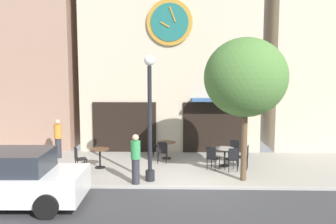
# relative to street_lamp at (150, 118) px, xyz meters

# --- Properties ---
(ground_plane) EXTENTS (27.40, 10.50, 0.13)m
(ground_plane) POSITION_rel_street_lamp_xyz_m (1.49, -0.86, -2.19)
(ground_plane) COLOR #9E998E
(clock_building) EXTENTS (8.30, 4.12, 11.33)m
(clock_building) POSITION_rel_street_lamp_xyz_m (0.56, 5.76, 3.72)
(clock_building) COLOR beige
(clock_building) RESTS_ON ground_plane
(neighbor_building_left) EXTENTS (5.28, 3.76, 12.25)m
(neighbor_building_left) POSITION_rel_street_lamp_xyz_m (-6.69, 6.26, 3.96)
(neighbor_building_left) COLOR #9E7A66
(neighbor_building_left) RESTS_ON ground_plane
(neighbor_building_right) EXTENTS (6.47, 4.46, 11.39)m
(neighbor_building_right) POSITION_rel_street_lamp_xyz_m (8.62, 6.61, 3.53)
(neighbor_building_right) COLOR beige
(neighbor_building_right) RESTS_ON ground_plane
(street_lamp) EXTENTS (0.36, 0.36, 4.26)m
(street_lamp) POSITION_rel_street_lamp_xyz_m (0.00, 0.00, 0.00)
(street_lamp) COLOR black
(street_lamp) RESTS_ON ground_plane
(street_tree) EXTENTS (2.78, 2.50, 4.83)m
(street_tree) POSITION_rel_street_lamp_xyz_m (3.19, 0.15, 1.34)
(street_tree) COLOR brown
(street_tree) RESTS_ON ground_plane
(cafe_table_rightmost) EXTENTS (0.71, 0.71, 0.75)m
(cafe_table_rightmost) POSITION_rel_street_lamp_xyz_m (-2.06, 1.56, -1.63)
(cafe_table_rightmost) COLOR black
(cafe_table_rightmost) RESTS_ON ground_plane
(cafe_table_leftmost) EXTENTS (0.76, 0.76, 0.72)m
(cafe_table_leftmost) POSITION_rel_street_lamp_xyz_m (0.47, 3.10, -1.63)
(cafe_table_leftmost) COLOR black
(cafe_table_leftmost) RESTS_ON ground_plane
(cafe_table_center_left) EXTENTS (0.74, 0.74, 0.72)m
(cafe_table_center_left) POSITION_rel_street_lamp_xyz_m (2.79, 1.97, -1.64)
(cafe_table_center_left) COLOR black
(cafe_table_center_left) RESTS_ON ground_plane
(cafe_chair_outer) EXTENTS (0.54, 0.54, 0.90)m
(cafe_chair_outer) POSITION_rel_street_lamp_xyz_m (-2.75, 1.10, -1.63)
(cafe_chair_outer) COLOR black
(cafe_chair_outer) RESTS_ON ground_plane
(cafe_chair_left_end) EXTENTS (0.57, 0.57, 0.90)m
(cafe_chair_left_end) POSITION_rel_street_lamp_xyz_m (-0.19, 3.60, -1.63)
(cafe_chair_left_end) COLOR black
(cafe_chair_left_end) RESTS_ON ground_plane
(cafe_chair_near_lamp) EXTENTS (0.49, 0.49, 0.90)m
(cafe_chair_near_lamp) POSITION_rel_street_lamp_xyz_m (3.51, 1.58, -1.63)
(cafe_chair_near_lamp) COLOR black
(cafe_chair_near_lamp) RESTS_ON ground_plane
(cafe_chair_under_awning) EXTENTS (0.50, 0.50, 0.90)m
(cafe_chair_under_awning) POSITION_rel_street_lamp_xyz_m (2.96, 1.19, -1.63)
(cafe_chair_under_awning) COLOR black
(cafe_chair_under_awning) RESTS_ON ground_plane
(cafe_chair_mid_row) EXTENTS (0.52, 0.52, 0.90)m
(cafe_chair_mid_row) POSITION_rel_street_lamp_xyz_m (3.26, 2.61, -1.63)
(cafe_chair_mid_row) COLOR black
(cafe_chair_mid_row) RESTS_ON ground_plane
(cafe_chair_near_tree) EXTENTS (0.56, 0.56, 0.90)m
(cafe_chair_near_tree) POSITION_rel_street_lamp_xyz_m (2.24, 1.34, -1.63)
(cafe_chair_near_tree) COLOR black
(cafe_chair_near_tree) RESTS_ON ground_plane
(cafe_chair_facing_wall) EXTENTS (0.40, 0.40, 0.90)m
(cafe_chair_facing_wall) POSITION_rel_street_lamp_xyz_m (0.30, 2.30, -1.63)
(cafe_chair_facing_wall) COLOR black
(cafe_chair_facing_wall) RESTS_ON ground_plane
(pedestrian_orange) EXTENTS (0.45, 0.45, 1.67)m
(pedestrian_orange) POSITION_rel_street_lamp_xyz_m (-4.20, 3.11, -1.30)
(pedestrian_orange) COLOR #2D2D38
(pedestrian_orange) RESTS_ON ground_plane
(pedestrian_green) EXTENTS (0.37, 0.37, 1.67)m
(pedestrian_green) POSITION_rel_street_lamp_xyz_m (-0.45, -0.36, -1.30)
(pedestrian_green) COLOR #2D2D38
(pedestrian_green) RESTS_ON ground_plane
(parked_car_white) EXTENTS (4.34, 2.11, 1.55)m
(parked_car_white) POSITION_rel_street_lamp_xyz_m (-3.82, -2.34, -1.40)
(parked_car_white) COLOR white
(parked_car_white) RESTS_ON ground_plane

